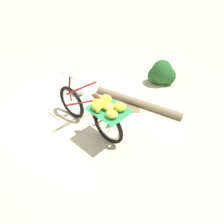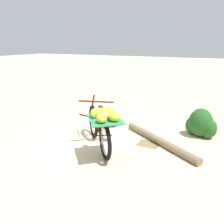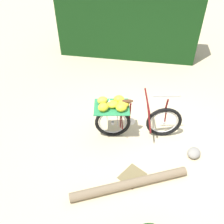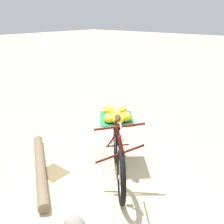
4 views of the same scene
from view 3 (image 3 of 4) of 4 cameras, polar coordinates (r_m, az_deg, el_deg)
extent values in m
plane|color=beige|center=(5.17, 8.32, -4.22)|extent=(60.00, 60.00, 0.00)
cube|color=#143814|center=(7.86, 3.88, 22.94)|extent=(3.11, 4.23, 2.70)
torus|color=black|center=(4.85, 12.66, -2.50)|extent=(0.55, 0.58, 0.73)
torus|color=#B7B7BC|center=(4.85, 12.66, -2.50)|extent=(0.40, 0.43, 0.57)
cylinder|color=#B7B7BC|center=(4.85, 12.66, -2.50)|extent=(0.10, 0.10, 0.06)
torus|color=black|center=(4.73, 0.16, -2.66)|extent=(0.55, 0.58, 0.73)
torus|color=#B7B7BC|center=(4.73, 0.16, -2.66)|extent=(0.40, 0.43, 0.57)
cylinder|color=#B7B7BC|center=(4.73, 0.16, -2.66)|extent=(0.10, 0.10, 0.06)
cylinder|color=#590F0F|center=(4.68, 9.07, -1.05)|extent=(0.54, 0.50, 0.30)
cylinder|color=#590F0F|center=(4.44, 8.68, 2.81)|extent=(0.54, 0.51, 0.11)
cylinder|color=#590F0F|center=(4.57, 4.44, -0.06)|extent=(0.11, 0.10, 0.49)
cylinder|color=#590F0F|center=(4.72, 2.47, -2.50)|extent=(0.30, 0.28, 0.05)
cylinder|color=#590F0F|center=(4.58, 2.04, -0.52)|extent=(0.25, 0.24, 0.47)
cylinder|color=#590F0F|center=(4.76, 13.03, -1.14)|extent=(0.05, 0.05, 0.30)
cylinder|color=#590F0F|center=(4.58, 13.31, 1.71)|extent=(0.09, 0.09, 0.30)
cylinder|color=gray|center=(4.45, 13.33, 3.84)|extent=(0.37, 0.40, 0.02)
ellipsoid|color=#4C2D19|center=(4.40, 3.83, 2.70)|extent=(0.22, 0.22, 0.06)
cylinder|color=#B7B7BC|center=(4.73, 4.78, -2.34)|extent=(0.12, 0.13, 0.16)
cylinder|color=#B7B7BC|center=(4.61, 1.35, -0.88)|extent=(0.16, 0.15, 0.39)
cylinder|color=#B7B7BC|center=(4.60, -1.26, -0.90)|extent=(0.19, 0.18, 0.39)
cube|color=brown|center=(4.48, -0.08, 1.09)|extent=(0.73, 0.74, 0.02)
cube|color=#287F4C|center=(4.47, -0.08, 1.28)|extent=(0.86, 0.87, 0.01)
ellipsoid|color=yellow|center=(4.43, 2.87, 2.09)|extent=(0.29, 0.28, 0.14)
ellipsoid|color=yellow|center=(4.51, -2.37, 2.88)|extent=(0.25, 0.24, 0.15)
ellipsoid|color=yellow|center=(4.53, 1.73, 3.16)|extent=(0.27, 0.27, 0.15)
ellipsoid|color=yellow|center=(4.33, 2.31, 1.14)|extent=(0.28, 0.27, 0.15)
ellipsoid|color=yellow|center=(4.32, -2.15, 1.21)|extent=(0.25, 0.23, 0.16)
ellipsoid|color=yellow|center=(4.42, 0.16, 1.91)|extent=(0.30, 0.29, 0.12)
sphere|color=#8CAD38|center=(4.58, 0.89, 3.16)|extent=(0.09, 0.09, 0.09)
cone|color=white|center=(4.43, -0.61, 2.34)|extent=(0.20, 0.20, 0.17)
cylinder|color=#7F6B51|center=(4.13, 4.48, -17.22)|extent=(1.82, 1.25, 0.16)
ellipsoid|color=gray|center=(4.79, 19.50, -9.50)|extent=(0.28, 0.23, 0.18)
cube|color=olive|center=(4.32, 5.01, -15.39)|extent=(0.44, 0.36, 0.01)
camera|label=1|loc=(6.29, -27.06, 35.68)|focal=39.51mm
camera|label=2|loc=(5.83, -39.51, 16.08)|focal=35.82mm
camera|label=4|loc=(5.31, 50.43, 13.28)|focal=42.01mm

